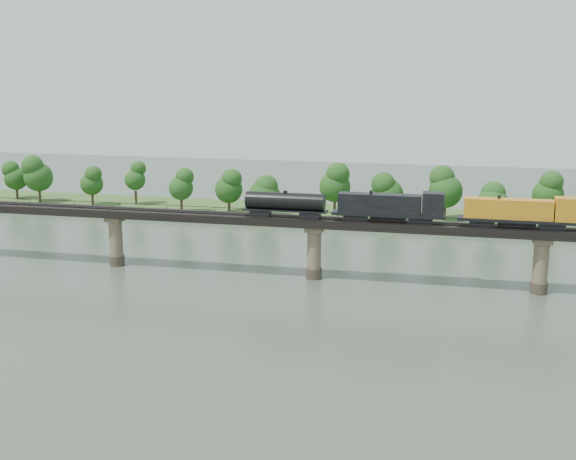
# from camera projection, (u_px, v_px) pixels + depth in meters

# --- Properties ---
(ground) EXTENTS (400.00, 400.00, 0.00)m
(ground) POSITION_uv_depth(u_px,v_px,m) (274.00, 334.00, 106.40)
(ground) COLOR #364436
(ground) RESTS_ON ground
(far_bank) EXTENTS (300.00, 24.00, 1.60)m
(far_bank) POSITION_uv_depth(u_px,v_px,m) (355.00, 217.00, 186.96)
(far_bank) COLOR #315020
(far_bank) RESTS_ON ground
(bridge) EXTENTS (236.00, 30.00, 11.50)m
(bridge) POSITION_uv_depth(u_px,v_px,m) (314.00, 250.00, 133.70)
(bridge) COLOR #473A2D
(bridge) RESTS_ON ground
(bridge_superstructure) EXTENTS (220.00, 4.90, 0.75)m
(bridge_superstructure) POSITION_uv_depth(u_px,v_px,m) (314.00, 217.00, 132.31)
(bridge_superstructure) COLOR black
(bridge_superstructure) RESTS_ON bridge
(far_treeline) EXTENTS (289.06, 17.54, 13.60)m
(far_treeline) POSITION_uv_depth(u_px,v_px,m) (321.00, 188.00, 182.78)
(far_treeline) COLOR #382619
(far_treeline) RESTS_ON far_bank
(freight_train) EXTENTS (81.04, 3.16, 5.58)m
(freight_train) POSITION_uv_depth(u_px,v_px,m) (474.00, 211.00, 125.47)
(freight_train) COLOR black
(freight_train) RESTS_ON bridge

